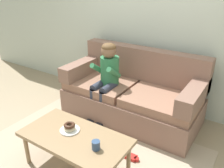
{
  "coord_description": "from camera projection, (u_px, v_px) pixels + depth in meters",
  "views": [
    {
      "loc": [
        1.42,
        -1.86,
        1.92
      ],
      "look_at": [
        -0.09,
        0.45,
        0.65
      ],
      "focal_mm": 37.97,
      "sensor_mm": 36.0,
      "label": 1
    }
  ],
  "objects": [
    {
      "name": "donut",
      "position": [
        70.0,
        128.0,
        2.48
      ],
      "size": [
        0.15,
        0.15,
        0.04
      ],
      "primitive_type": "torus",
      "rotation": [
        0.0,
        0.0,
        1.87
      ],
      "color": "beige",
      "rests_on": "plate"
    },
    {
      "name": "couch",
      "position": [
        133.0,
        95.0,
        3.42
      ],
      "size": [
        1.92,
        0.9,
        0.97
      ],
      "color": "#846051",
      "rests_on": "ground"
    },
    {
      "name": "donut_second",
      "position": [
        69.0,
        125.0,
        2.46
      ],
      "size": [
        0.14,
        0.14,
        0.04
      ],
      "primitive_type": "torus",
      "rotation": [
        0.0,
        0.0,
        2.97
      ],
      "color": "#422619",
      "rests_on": "donut"
    },
    {
      "name": "toy_controller",
      "position": [
        130.0,
        157.0,
        2.71
      ],
      "size": [
        0.23,
        0.09,
        0.05
      ],
      "rotation": [
        0.0,
        0.0,
        -0.26
      ],
      "color": "red",
      "rests_on": "ground"
    },
    {
      "name": "person_child",
      "position": [
        107.0,
        74.0,
        3.28
      ],
      "size": [
        0.34,
        0.58,
        1.1
      ],
      "color": "#337A4C",
      "rests_on": "ground"
    },
    {
      "name": "wall_back",
      "position": [
        153.0,
        15.0,
        3.4
      ],
      "size": [
        8.0,
        0.1,
        2.8
      ],
      "primitive_type": "cube",
      "color": "beige",
      "rests_on": "ground"
    },
    {
      "name": "mug",
      "position": [
        96.0,
        145.0,
        2.21
      ],
      "size": [
        0.08,
        0.08,
        0.09
      ],
      "primitive_type": "cylinder",
      "color": "#334C72",
      "rests_on": "coffee_table"
    },
    {
      "name": "ground",
      "position": [
        98.0,
        146.0,
        2.92
      ],
      "size": [
        10.0,
        10.0,
        0.0
      ],
      "primitive_type": "plane",
      "color": "#9E896B"
    },
    {
      "name": "area_rug",
      "position": [
        85.0,
        158.0,
        2.73
      ],
      "size": [
        2.54,
        1.88,
        0.01
      ],
      "primitive_type": "cube",
      "color": "tan",
      "rests_on": "ground"
    },
    {
      "name": "plate",
      "position": [
        70.0,
        130.0,
        2.49
      ],
      "size": [
        0.21,
        0.21,
        0.01
      ],
      "primitive_type": "cylinder",
      "color": "white",
      "rests_on": "coffee_table"
    },
    {
      "name": "coffee_table",
      "position": [
        75.0,
        139.0,
        2.43
      ],
      "size": [
        1.13,
        0.59,
        0.43
      ],
      "color": "#937551",
      "rests_on": "ground"
    }
  ]
}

